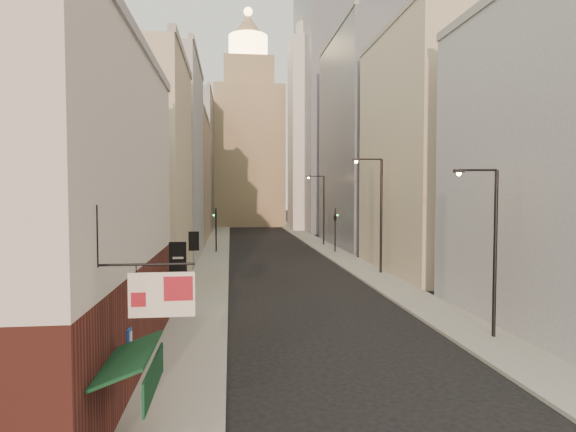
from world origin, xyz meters
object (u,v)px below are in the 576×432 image
at_px(white_tower, 312,128).
at_px(streetlamp_near, 491,243).
at_px(streetlamp_mid, 378,208).
at_px(traffic_light_right, 335,219).
at_px(traffic_light_left, 216,221).
at_px(streetlamp_far, 322,206).
at_px(clock_tower, 249,141).

height_order(white_tower, streetlamp_near, white_tower).
relative_size(streetlamp_mid, traffic_light_right, 1.89).
xyz_separation_m(streetlamp_mid, traffic_light_left, (-13.58, 15.79, -1.82)).
distance_m(white_tower, streetlamp_far, 30.61).
relative_size(white_tower, streetlamp_far, 4.69).
xyz_separation_m(streetlamp_mid, traffic_light_right, (-0.41, 14.29, -1.65)).
bearing_deg(white_tower, traffic_light_right, -95.38).
xyz_separation_m(clock_tower, streetlamp_far, (7.65, -41.24, -12.58)).
bearing_deg(white_tower, streetlamp_far, -97.00).
bearing_deg(streetlamp_mid, traffic_light_right, 95.12).
bearing_deg(streetlamp_mid, streetlamp_near, -87.67).
relative_size(traffic_light_left, traffic_light_right, 1.00).
height_order(clock_tower, streetlamp_near, clock_tower).
height_order(streetlamp_far, traffic_light_left, streetlamp_far).
distance_m(clock_tower, white_tower, 17.83).
distance_m(traffic_light_left, traffic_light_right, 13.25).
distance_m(streetlamp_mid, traffic_light_left, 20.90).
relative_size(white_tower, traffic_light_left, 8.30).
bearing_deg(traffic_light_right, white_tower, -72.84).
bearing_deg(traffic_light_right, traffic_light_left, 16.07).
xyz_separation_m(streetlamp_near, streetlamp_far, (-0.13, 39.43, 0.65)).
bearing_deg(traffic_light_left, streetlamp_far, -170.37).
bearing_deg(streetlamp_near, streetlamp_mid, 94.58).
bearing_deg(clock_tower, white_tower, -51.84).
height_order(clock_tower, white_tower, clock_tower).
height_order(clock_tower, traffic_light_left, clock_tower).
xyz_separation_m(clock_tower, white_tower, (11.00, -14.00, 0.97)).
bearing_deg(streetlamp_far, white_tower, 94.80).
height_order(clock_tower, streetlamp_far, clock_tower).
xyz_separation_m(white_tower, streetlamp_mid, (-2.86, -48.94, -13.20)).
relative_size(clock_tower, streetlamp_near, 5.82).
bearing_deg(clock_tower, traffic_light_left, -96.57).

